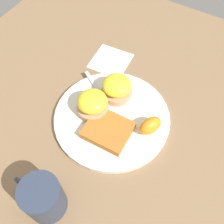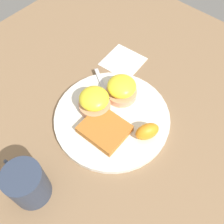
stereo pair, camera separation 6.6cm
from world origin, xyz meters
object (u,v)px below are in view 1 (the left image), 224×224
(orange_wedge, at_px, (150,126))
(fork, at_px, (105,100))
(cup, at_px, (43,198))
(sandwich_benedict_left, at_px, (117,88))
(hashbrown_patty, at_px, (108,130))
(sandwich_benedict_right, at_px, (93,104))

(orange_wedge, bearing_deg, fork, -7.88)
(orange_wedge, xyz_separation_m, cup, (0.11, 0.27, 0.02))
(sandwich_benedict_left, bearing_deg, hashbrown_patty, 109.86)
(sandwich_benedict_right, relative_size, orange_wedge, 1.38)
(sandwich_benedict_left, xyz_separation_m, sandwich_benedict_right, (0.03, 0.08, 0.00))
(sandwich_benedict_left, distance_m, sandwich_benedict_right, 0.08)
(cup, bearing_deg, fork, -83.12)
(sandwich_benedict_left, bearing_deg, cup, 93.16)
(sandwich_benedict_right, xyz_separation_m, fork, (-0.01, -0.04, -0.03))
(orange_wedge, height_order, cup, cup)
(hashbrown_patty, bearing_deg, sandwich_benedict_right, -28.09)
(orange_wedge, relative_size, fork, 0.33)
(sandwich_benedict_right, relative_size, fork, 0.46)
(hashbrown_patty, height_order, cup, cup)
(sandwich_benedict_left, distance_m, fork, 0.05)
(orange_wedge, distance_m, cup, 0.29)
(orange_wedge, bearing_deg, sandwich_benedict_left, -23.15)
(orange_wedge, distance_m, fork, 0.15)
(hashbrown_patty, height_order, orange_wedge, orange_wedge)
(hashbrown_patty, relative_size, cup, 0.95)
(hashbrown_patty, bearing_deg, cup, 84.02)
(sandwich_benedict_left, xyz_separation_m, cup, (-0.02, 0.33, 0.01))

